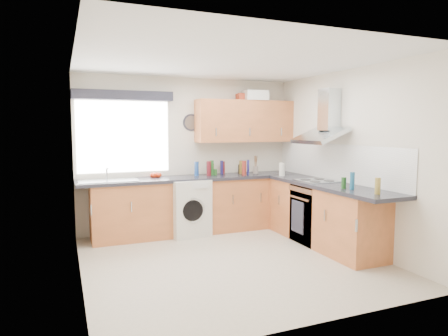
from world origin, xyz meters
name	(u,v)px	position (x,y,z in m)	size (l,w,h in m)	color
ground_plane	(231,261)	(0.00, 0.00, 0.00)	(3.60, 3.60, 0.00)	beige
ceiling	(231,61)	(0.00, 0.00, 2.50)	(3.60, 3.60, 0.02)	white
wall_back	(189,154)	(0.00, 1.80, 1.25)	(3.60, 0.02, 2.50)	silver
wall_front	(316,181)	(0.00, -1.80, 1.25)	(3.60, 0.02, 2.50)	silver
wall_left	(77,169)	(-1.80, 0.00, 1.25)	(0.02, 3.60, 2.50)	silver
wall_right	(348,159)	(1.80, 0.00, 1.25)	(0.02, 3.60, 2.50)	silver
window	(124,137)	(-1.05, 1.79, 1.55)	(1.40, 0.02, 1.10)	silver
window_blind	(124,95)	(-1.05, 1.70, 2.18)	(1.50, 0.18, 0.14)	#21212B
splashback	(334,162)	(1.79, 0.30, 1.18)	(0.01, 3.00, 0.54)	white
base_cab_back	(188,206)	(-0.10, 1.51, 0.43)	(3.00, 0.58, 0.86)	#A85C31
base_cab_corner	(276,200)	(1.50, 1.50, 0.43)	(0.60, 0.60, 0.86)	#A85C31
base_cab_right	(323,215)	(1.51, 0.15, 0.43)	(0.58, 2.10, 0.86)	#A85C31
worktop_back	(194,178)	(0.00, 1.50, 0.89)	(3.60, 0.62, 0.05)	black
worktop_right	(330,186)	(1.50, 0.00, 0.89)	(0.62, 2.42, 0.05)	black
sink	(108,178)	(-1.33, 1.50, 0.95)	(0.84, 0.46, 0.10)	silver
oven	(316,214)	(1.50, 0.30, 0.42)	(0.56, 0.58, 0.85)	black
hob_plate	(317,181)	(1.50, 0.30, 0.92)	(0.52, 0.52, 0.01)	silver
extractor_hood	(324,122)	(1.60, 0.30, 1.77)	(0.52, 0.78, 0.66)	silver
upper_cabinets	(245,121)	(0.95, 1.62, 1.80)	(1.70, 0.35, 0.70)	#A85C31
washing_machine	(187,207)	(-0.15, 1.42, 0.44)	(0.60, 0.58, 0.89)	silver
wall_clock	(192,123)	(0.05, 1.78, 1.77)	(0.28, 0.28, 0.04)	#21212B
casserole	(255,96)	(1.11, 1.57, 2.23)	(0.39, 0.28, 0.16)	silver
storage_box	(244,97)	(0.95, 1.66, 2.21)	(0.25, 0.21, 0.11)	#A7381E
utensil_pot	(256,170)	(1.11, 1.52, 0.97)	(0.09, 0.09, 0.13)	gray
kitchen_roll	(282,169)	(1.35, 1.05, 1.02)	(0.10, 0.10, 0.21)	silver
tomato_cluster	(156,175)	(-0.59, 1.65, 0.95)	(0.16, 0.16, 0.07)	red
jar_0	(209,168)	(0.26, 1.52, 1.03)	(0.07, 0.07, 0.24)	#59121A
jar_1	(215,172)	(0.38, 1.56, 0.96)	(0.07, 0.07, 0.10)	#1D4518
jar_2	(248,167)	(0.93, 1.46, 1.03)	(0.04, 0.04, 0.24)	navy
jar_3	(241,167)	(0.86, 1.57, 1.02)	(0.07, 0.07, 0.22)	brown
jar_4	(222,167)	(0.54, 1.66, 1.02)	(0.05, 0.05, 0.23)	#1C1852
jar_5	(212,168)	(0.33, 1.57, 1.03)	(0.06, 0.06, 0.24)	#1F5720
jar_6	(212,169)	(0.36, 1.63, 1.00)	(0.06, 0.06, 0.19)	olive
jar_7	(244,168)	(0.82, 1.37, 1.03)	(0.07, 0.07, 0.24)	maroon
jar_8	(197,169)	(0.07, 1.60, 1.03)	(0.07, 0.07, 0.23)	navy
jar_9	(239,169)	(0.87, 1.68, 0.99)	(0.04, 0.04, 0.15)	black
jar_10	(223,168)	(0.57, 1.70, 1.02)	(0.07, 0.07, 0.21)	maroon
bottle_0	(378,186)	(1.48, -0.93, 1.01)	(0.07, 0.07, 0.20)	olive
bottle_1	(344,183)	(1.38, -0.44, 0.98)	(0.06, 0.06, 0.15)	#1C4819
bottle_2	(352,181)	(1.44, -0.53, 1.02)	(0.06, 0.06, 0.22)	#1B5A83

